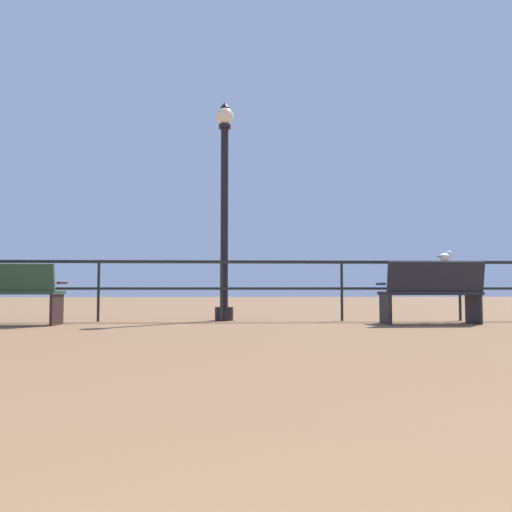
# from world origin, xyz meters

# --- Properties ---
(pier_railing) EXTENTS (23.49, 0.05, 0.98)m
(pier_railing) POSITION_xyz_m (0.00, 9.19, 0.72)
(pier_railing) COLOR black
(pier_railing) RESTS_ON ground_plane
(bench_near_left) EXTENTS (1.65, 0.71, 0.88)m
(bench_near_left) POSITION_xyz_m (-3.14, 8.40, 0.50)
(bench_near_left) COLOR #28422E
(bench_near_left) RESTS_ON ground_plane
(bench_near_right) EXTENTS (1.46, 0.74, 0.92)m
(bench_near_right) POSITION_xyz_m (3.13, 8.39, 0.50)
(bench_near_right) COLOR black
(bench_near_right) RESTS_ON ground_plane
(lamppost_center) EXTENTS (0.30, 0.30, 3.66)m
(lamppost_center) POSITION_xyz_m (0.04, 9.39, 1.91)
(lamppost_center) COLOR black
(lamppost_center) RESTS_ON ground_plane
(seagull_on_rail) EXTENTS (0.35, 0.23, 0.17)m
(seagull_on_rail) POSITION_xyz_m (3.68, 9.20, 1.06)
(seagull_on_rail) COLOR white
(seagull_on_rail) RESTS_ON pier_railing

